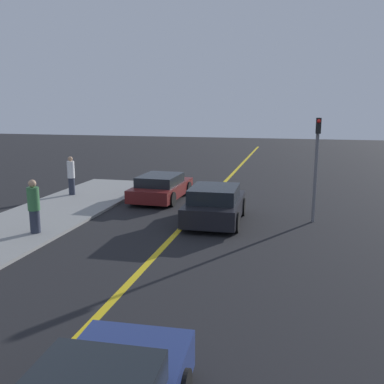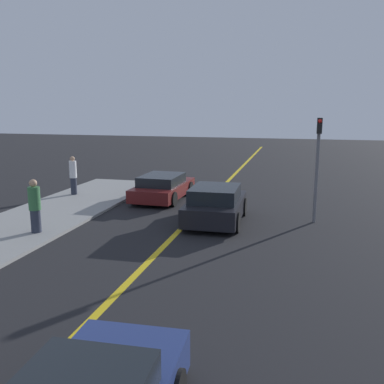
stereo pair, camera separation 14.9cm
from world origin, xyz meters
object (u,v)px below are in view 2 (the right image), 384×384
Objects in this scene: car_ahead_center at (216,205)px; pedestrian_by_sign at (73,175)px; pedestrian_far_standing at (35,206)px; car_far_distant at (163,187)px; traffic_light at (318,159)px.

car_ahead_center is 2.12× the size of pedestrian_by_sign.
car_ahead_center is at bearing 29.02° from pedestrian_far_standing.
car_ahead_center is 0.93× the size of car_far_distant.
pedestrian_by_sign is 0.47× the size of traffic_light.
pedestrian_far_standing is 6.20m from pedestrian_by_sign.
car_far_distant is at bearing 160.09° from traffic_light.
car_ahead_center is 1.01× the size of traffic_light.
car_ahead_center is at bearing -21.02° from pedestrian_by_sign.
pedestrian_far_standing is 9.93m from traffic_light.
pedestrian_by_sign is at bearing 108.10° from pedestrian_far_standing.
pedestrian_far_standing reaches higher than car_far_distant.
pedestrian_far_standing is at bearing -156.61° from traffic_light.
car_ahead_center is at bearing -166.32° from traffic_light.
car_ahead_center is 4.52m from car_far_distant.
pedestrian_by_sign reaches higher than car_far_distant.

